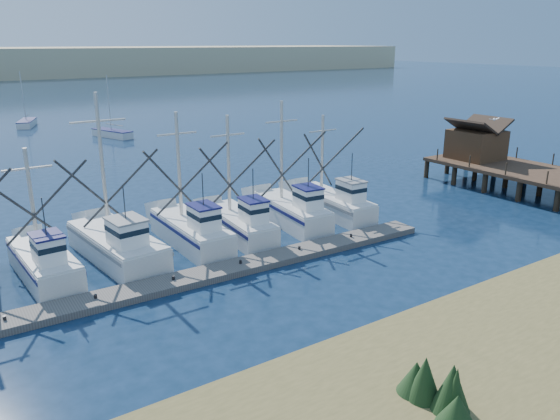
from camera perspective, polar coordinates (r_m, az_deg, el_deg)
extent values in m
plane|color=#0B1E34|center=(30.55, 12.65, -6.91)|extent=(500.00, 500.00, 0.00)
cube|color=#5A5651|center=(30.42, -5.79, -6.29)|extent=(27.54, 2.34, 0.37)
cylinder|color=black|center=(49.77, 25.92, 2.19)|extent=(0.44, 0.44, 1.70)
cube|color=black|center=(49.55, 26.07, 3.31)|extent=(7.00, 20.00, 0.30)
cube|color=#4C331E|center=(53.01, 19.81, 6.46)|extent=(4.00, 4.00, 2.60)
cube|color=silver|center=(32.01, -23.38, -5.39)|extent=(2.64, 7.18, 1.49)
cube|color=white|center=(29.81, -23.04, -3.89)|extent=(1.40, 1.79, 1.50)
cylinder|color=#B7B2A8|center=(32.08, -24.54, 1.10)|extent=(0.22, 0.22, 5.47)
cube|color=silver|center=(33.37, -16.66, -3.75)|extent=(3.68, 8.48, 1.49)
cube|color=white|center=(30.96, -15.70, -2.35)|extent=(1.85, 2.17, 1.50)
cylinder|color=#B7B2A8|center=(33.36, -18.09, 4.70)|extent=(0.22, 0.22, 8.07)
cube|color=silver|center=(34.61, -9.29, -2.45)|extent=(2.37, 7.72, 1.52)
cube|color=white|center=(32.43, -7.95, -0.92)|extent=(1.37, 1.89, 1.50)
cylinder|color=#B7B2A8|center=(34.65, -10.53, 4.57)|extent=(0.22, 0.22, 6.67)
cube|color=silver|center=(35.82, -4.28, -1.68)|extent=(2.78, 7.35, 1.40)
cube|color=white|center=(33.85, -2.79, -0.20)|extent=(1.42, 1.85, 1.50)
cylinder|color=#B7B2A8|center=(35.80, -5.40, 4.77)|extent=(0.22, 0.22, 6.40)
cube|color=silver|center=(38.00, 1.21, -0.39)|extent=(3.00, 7.54, 1.55)
cube|color=white|center=(36.10, 2.94, 1.16)|extent=(1.51, 1.91, 1.50)
cylinder|color=#B7B2A8|center=(37.96, 0.16, 6.16)|extent=(0.22, 0.22, 6.88)
cube|color=silver|center=(40.41, 5.48, 0.53)|extent=(2.65, 7.93, 1.44)
cube|color=white|center=(38.54, 7.41, 1.91)|extent=(1.39, 1.98, 1.50)
cylinder|color=#B7B2A8|center=(40.56, 4.43, 5.84)|extent=(0.22, 0.22, 5.73)
cube|color=silver|center=(76.83, -17.11, 7.62)|extent=(3.85, 6.76, 0.90)
cylinder|color=#B7B2A8|center=(76.60, -17.45, 10.63)|extent=(0.12, 0.12, 7.20)
cube|color=silver|center=(91.24, -24.93, 8.20)|extent=(3.83, 6.51, 0.90)
cylinder|color=#B7B2A8|center=(91.10, -25.28, 10.72)|extent=(0.12, 0.12, 7.20)
sphere|color=white|center=(45.44, 21.49, 8.81)|extent=(0.20, 0.20, 0.20)
cube|color=white|center=(45.19, 21.27, 8.82)|extent=(0.50, 0.12, 0.14)
cube|color=white|center=(45.68, 21.72, 8.85)|extent=(0.50, 0.12, 0.14)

